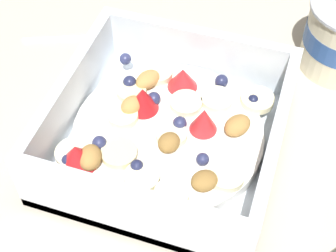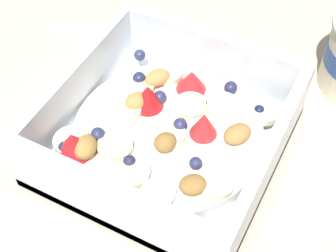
# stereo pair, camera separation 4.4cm
# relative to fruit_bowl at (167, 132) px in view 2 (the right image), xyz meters

# --- Properties ---
(ground_plane) EXTENTS (2.40, 2.40, 0.00)m
(ground_plane) POSITION_rel_fruit_bowl_xyz_m (-0.02, -0.01, -0.02)
(ground_plane) COLOR beige
(fruit_bowl) EXTENTS (0.19, 0.19, 0.07)m
(fruit_bowl) POSITION_rel_fruit_bowl_xyz_m (0.00, 0.00, 0.00)
(fruit_bowl) COLOR white
(fruit_bowl) RESTS_ON ground
(spoon) EXTENTS (0.08, 0.17, 0.01)m
(spoon) POSITION_rel_fruit_bowl_xyz_m (-0.14, -0.08, -0.02)
(spoon) COLOR silver
(spoon) RESTS_ON ground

